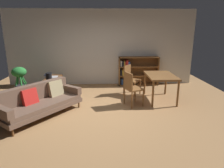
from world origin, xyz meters
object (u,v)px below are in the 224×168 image
object	(u,v)px
media_console	(52,86)
potted_floor_plant	(20,77)
fabric_couch	(40,101)
dining_chair_near	(132,87)
dining_chair_far	(130,78)
open_laptop	(52,76)
desk_speaker	(49,77)
dining_table	(161,78)
bookshelf	(136,71)

from	to	relation	value
media_console	potted_floor_plant	bearing A→B (deg)	169.03
fabric_couch	dining_chair_near	xyz separation A→B (m)	(2.27, 0.55, 0.15)
fabric_couch	media_console	xyz separation A→B (m)	(-0.12, 1.65, -0.12)
dining_chair_far	open_laptop	bearing A→B (deg)	172.40
dining_chair_far	dining_chair_near	bearing A→B (deg)	-95.05
desk_speaker	dining_chair_near	world-z (taller)	dining_chair_near
dining_chair_near	dining_table	bearing A→B (deg)	25.08
media_console	open_laptop	distance (m)	0.34
dining_table	dining_chair_far	bearing A→B (deg)	145.39
fabric_couch	dining_table	world-z (taller)	dining_table
dining_table	dining_chair_near	distance (m)	0.99
potted_floor_plant	dining_table	size ratio (longest dim) A/B	0.72
open_laptop	dining_table	distance (m)	3.43
fabric_couch	dining_chair_near	size ratio (longest dim) A/B	2.19
fabric_couch	media_console	bearing A→B (deg)	94.21
media_console	dining_chair_far	world-z (taller)	dining_chair_far
fabric_couch	open_laptop	distance (m)	1.86
media_console	dining_table	distance (m)	3.38
potted_floor_plant	bookshelf	bearing A→B (deg)	11.84
fabric_couch	open_laptop	bearing A→B (deg)	94.83
desk_speaker	dining_chair_near	xyz separation A→B (m)	(2.38, -0.80, -0.11)
media_console	dining_chair_near	size ratio (longest dim) A/B	1.40
dining_table	dining_chair_near	bearing A→B (deg)	-154.92
potted_floor_plant	dining_table	bearing A→B (deg)	-11.70
dining_table	dining_chair_near	size ratio (longest dim) A/B	1.28
open_laptop	dining_chair_far	distance (m)	2.53
desk_speaker	dining_chair_far	distance (m)	2.47
fabric_couch	dining_table	size ratio (longest dim) A/B	1.71
dining_chair_far	bookshelf	size ratio (longest dim) A/B	0.64
media_console	bookshelf	bearing A→B (deg)	19.90
fabric_couch	media_console	distance (m)	1.66
open_laptop	fabric_couch	bearing A→B (deg)	-85.17
dining_chair_near	fabric_couch	bearing A→B (deg)	-166.45
dining_chair_near	bookshelf	xyz separation A→B (m)	(0.44, 2.13, 0.00)
desk_speaker	bookshelf	size ratio (longest dim) A/B	0.17
open_laptop	dining_chair_near	world-z (taller)	dining_chair_near
fabric_couch	desk_speaker	world-z (taller)	desk_speaker
media_console	open_laptop	xyz separation A→B (m)	(-0.03, 0.19, 0.28)
desk_speaker	dining_table	distance (m)	3.29
media_console	desk_speaker	bearing A→B (deg)	-87.99
open_laptop	dining_chair_near	bearing A→B (deg)	-28.19
media_console	dining_chair_near	distance (m)	2.65
bookshelf	fabric_couch	bearing A→B (deg)	-135.33
bookshelf	desk_speaker	bearing A→B (deg)	-154.65
fabric_couch	dining_chair_far	size ratio (longest dim) A/B	2.18
desk_speaker	media_console	bearing A→B (deg)	92.01
open_laptop	dining_chair_far	world-z (taller)	dining_chair_far
dining_chair_far	fabric_couch	bearing A→B (deg)	-147.30
open_laptop	potted_floor_plant	bearing A→B (deg)	179.27
media_console	potted_floor_plant	xyz separation A→B (m)	(-1.07, 0.21, 0.26)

